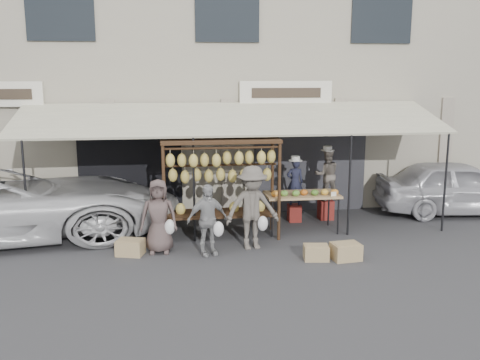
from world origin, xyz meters
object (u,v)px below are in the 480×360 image
object	(u,v)px
crate_near_a	(316,253)
produce_table	(302,195)
customer_left	(159,216)
crate_far	(130,247)
banana_rack	(221,169)
crate_near_b	(346,251)
customer_mid	(207,220)
vendor_left	(295,182)
vendor_right	(327,175)
customer_right	(252,208)
sedan	(458,187)

from	to	relation	value
crate_near_a	produce_table	bearing A→B (deg)	84.42
customer_left	crate_far	bearing A→B (deg)	-168.83
banana_rack	crate_near_b	size ratio (longest dim) A/B	4.73
customer_mid	vendor_left	bearing A→B (deg)	25.36
vendor_right	customer_right	size ratio (longest dim) A/B	0.74
vendor_right	customer_mid	bearing A→B (deg)	37.90
produce_table	customer_mid	xyz separation A→B (m)	(-2.31, -1.33, -0.14)
customer_left	sedan	xyz separation A→B (m)	(7.74, 2.10, -0.05)
customer_right	crate_far	xyz separation A→B (m)	(-2.53, -0.08, -0.73)
vendor_right	customer_right	distance (m)	3.03
banana_rack	customer_left	bearing A→B (deg)	-148.36
sedan	crate_near_b	bearing A→B (deg)	133.58
vendor_right	sedan	size ratio (longest dim) A/B	0.31
banana_rack	vendor_left	bearing A→B (deg)	29.29
produce_table	crate_near_b	xyz separation A→B (m)	(0.40, -1.98, -0.71)
vendor_left	sedan	bearing A→B (deg)	-172.74
crate_near_b	vendor_left	bearing A→B (deg)	97.33
sedan	crate_far	bearing A→B (deg)	111.47
customer_mid	crate_near_a	size ratio (longest dim) A/B	3.05
crate_far	vendor_left	bearing A→B (deg)	27.30
produce_table	sedan	bearing A→B (deg)	13.26
vendor_right	sedan	world-z (taller)	vendor_right
customer_right	crate_near_a	distance (m)	1.62
vendor_left	customer_right	size ratio (longest dim) A/B	0.65
vendor_right	customer_mid	size ratio (longest dim) A/B	0.89
customer_mid	crate_near_b	distance (m)	2.84
vendor_left	customer_right	xyz separation A→B (m)	(-1.38, -1.94, -0.12)
customer_left	crate_near_a	xyz separation A→B (m)	(3.09, -0.86, -0.62)
customer_left	produce_table	bearing A→B (deg)	21.08
customer_left	crate_far	size ratio (longest dim) A/B	2.92
vendor_left	crate_near_b	distance (m)	3.01
customer_mid	crate_near_b	size ratio (longest dim) A/B	2.68
customer_right	sedan	size ratio (longest dim) A/B	0.42
vendor_left	customer_mid	distance (m)	3.23
crate_near_b	sedan	distance (m)	5.10
vendor_right	crate_far	bearing A→B (deg)	25.76
customer_left	vendor_right	bearing A→B (deg)	29.64
customer_left	crate_far	world-z (taller)	customer_left
customer_right	sedan	bearing A→B (deg)	11.53
crate_near_b	crate_far	world-z (taller)	crate_near_b
crate_near_b	vendor_right	bearing A→B (deg)	81.01
vendor_left	produce_table	bearing A→B (deg)	93.19
customer_left	crate_near_a	size ratio (longest dim) A/B	3.19
sedan	customer_left	bearing A→B (deg)	111.98
produce_table	crate_far	world-z (taller)	produce_table
banana_rack	crate_far	xyz separation A→B (m)	(-1.96, -0.92, -1.42)
customer_right	crate_near_a	bearing A→B (deg)	-44.96
banana_rack	customer_left	distance (m)	1.79
vendor_left	customer_left	distance (m)	3.84
customer_left	customer_mid	distance (m)	1.02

